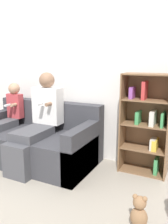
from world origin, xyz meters
The scene contains 7 objects.
ground_plane centered at (0.00, 0.00, 0.00)m, with size 14.00×14.00×0.00m, color #9E9384.
back_wall centered at (0.00, 1.08, 1.27)m, with size 10.00×0.06×2.55m.
couch centered at (-0.30, 0.57, 0.29)m, with size 1.74×0.95×0.83m.
adult_seated centered at (-0.18, 0.47, 0.65)m, with size 0.42×0.87×1.27m.
child_seated centered at (-0.83, 0.42, 0.55)m, with size 0.25×0.89×1.09m.
bookshelf centered at (1.19, 0.92, 0.64)m, with size 0.60×0.31×1.28m.
teddy_bear centered at (1.39, -0.19, 0.15)m, with size 0.15×0.13×0.31m.
Camera 1 is at (1.78, -2.04, 1.45)m, focal length 38.00 mm.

